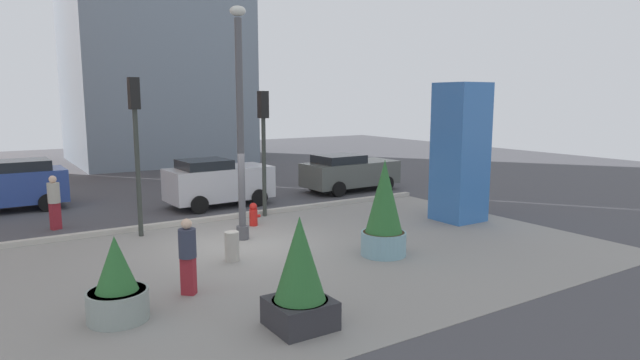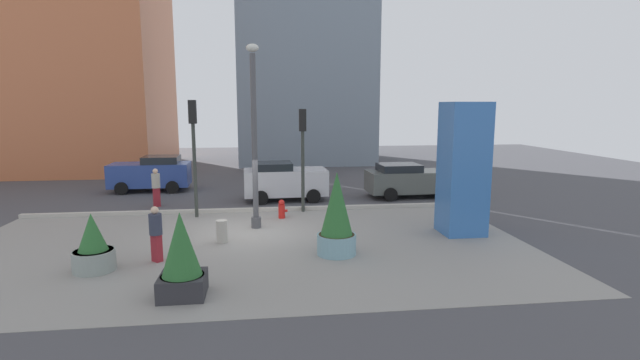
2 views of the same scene
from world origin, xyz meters
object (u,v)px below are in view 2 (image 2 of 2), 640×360
(fire_hydrant, at_px, (282,209))
(traffic_light_far_side, at_px, (303,143))
(potted_plant_curbside, at_px, (93,248))
(car_curb_west, at_px, (151,173))
(lamp_post, at_px, (254,141))
(pedestrian_by_curb, at_px, (156,231))
(car_intersection, at_px, (410,180))
(car_far_lane, at_px, (284,181))
(potted_plant_mid_plaza, at_px, (181,257))
(concrete_bollard, at_px, (222,232))
(traffic_light_corner, at_px, (194,139))
(pedestrian_crossing, at_px, (156,185))
(art_pillar_blue, at_px, (463,169))
(potted_plant_near_left, at_px, (337,217))

(fire_hydrant, xyz_separation_m, traffic_light_far_side, (0.94, 1.08, 2.54))
(potted_plant_curbside, xyz_separation_m, car_curb_west, (-1.16, 12.23, 0.27))
(lamp_post, distance_m, pedestrian_by_curb, 4.96)
(fire_hydrant, distance_m, pedestrian_by_curb, 6.09)
(car_intersection, relative_size, pedestrian_by_curb, 2.68)
(fire_hydrant, bearing_deg, car_far_lane, 85.51)
(potted_plant_mid_plaza, bearing_deg, potted_plant_curbside, 142.11)
(pedestrian_by_curb, bearing_deg, traffic_light_far_side, 51.14)
(lamp_post, height_order, pedestrian_by_curb, lamp_post)
(potted_plant_mid_plaza, xyz_separation_m, potted_plant_curbside, (-2.65, 2.06, -0.30))
(lamp_post, height_order, car_curb_west, lamp_post)
(lamp_post, bearing_deg, concrete_bollard, -121.77)
(fire_hydrant, distance_m, traffic_light_corner, 4.39)
(pedestrian_crossing, bearing_deg, potted_plant_mid_plaza, -75.09)
(art_pillar_blue, relative_size, car_curb_west, 1.13)
(art_pillar_blue, height_order, pedestrian_by_curb, art_pillar_blue)
(potted_plant_near_left, height_order, car_intersection, potted_plant_near_left)
(art_pillar_blue, distance_m, potted_plant_curbside, 11.74)
(potted_plant_curbside, distance_m, pedestrian_crossing, 8.22)
(art_pillar_blue, xyz_separation_m, car_curb_west, (-12.54, 9.86, -1.34))
(car_intersection, distance_m, car_far_lane, 6.10)
(lamp_post, bearing_deg, traffic_light_corner, 140.31)
(potted_plant_mid_plaza, distance_m, potted_plant_near_left, 4.84)
(car_far_lane, relative_size, pedestrian_crossing, 2.31)
(potted_plant_curbside, xyz_separation_m, car_far_lane, (5.57, 8.97, 0.27))
(potted_plant_mid_plaza, height_order, fire_hydrant, potted_plant_mid_plaza)
(potted_plant_curbside, distance_m, traffic_light_corner, 6.72)
(traffic_light_far_side, distance_m, car_curb_west, 9.62)
(lamp_post, relative_size, pedestrian_by_curb, 4.03)
(potted_plant_curbside, bearing_deg, potted_plant_mid_plaza, -37.89)
(art_pillar_blue, distance_m, fire_hydrant, 7.03)
(traffic_light_far_side, bearing_deg, pedestrian_crossing, 163.94)
(car_intersection, bearing_deg, traffic_light_far_side, -154.64)
(potted_plant_curbside, bearing_deg, car_curb_west, 95.43)
(pedestrian_by_curb, bearing_deg, lamp_post, 50.95)
(art_pillar_blue, height_order, potted_plant_curbside, art_pillar_blue)
(art_pillar_blue, bearing_deg, pedestrian_crossing, 153.00)
(art_pillar_blue, xyz_separation_m, potted_plant_mid_plaza, (-8.73, -4.43, -1.32))
(car_curb_west, height_order, car_intersection, car_curb_west)
(concrete_bollard, bearing_deg, art_pillar_blue, 1.04)
(potted_plant_mid_plaza, relative_size, car_intersection, 0.47)
(potted_plant_curbside, bearing_deg, concrete_bollard, 34.68)
(potted_plant_mid_plaza, height_order, potted_plant_curbside, potted_plant_mid_plaza)
(art_pillar_blue, relative_size, traffic_light_far_side, 1.06)
(lamp_post, height_order, concrete_bollard, lamp_post)
(lamp_post, bearing_deg, potted_plant_near_left, -54.72)
(traffic_light_corner, bearing_deg, potted_plant_mid_plaza, -84.80)
(traffic_light_far_side, bearing_deg, car_far_lane, 104.21)
(potted_plant_curbside, relative_size, car_far_lane, 0.41)
(car_curb_west, xyz_separation_m, car_intersection, (12.84, -3.25, -0.09))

